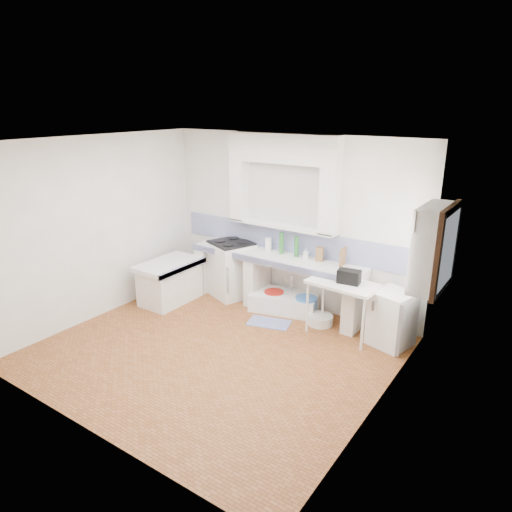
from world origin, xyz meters
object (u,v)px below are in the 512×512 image
Objects in this scene: stove at (232,270)px; side_table at (342,309)px; fridge at (392,319)px; sink at (285,302)px.

side_table is at bearing 13.98° from stove.
fridge is at bearing 18.39° from stove.
sink is (1.09, -0.01, -0.34)m from stove.
side_table is at bearing -153.53° from fridge.
side_table is (2.21, -0.29, -0.06)m from stove.
stove reaches higher than fridge.
sink is at bearing 170.22° from side_table.
sink is 1.84m from fridge.
side_table reaches higher than sink.
fridge is at bearing 15.30° from side_table.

